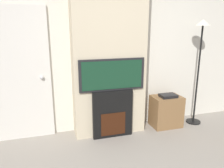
# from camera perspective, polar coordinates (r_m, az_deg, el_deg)

# --- Properties ---
(wall_back) EXTENTS (6.00, 0.06, 2.70)m
(wall_back) POSITION_cam_1_polar(r_m,az_deg,el_deg) (3.64, -1.75, 8.83)
(wall_back) COLOR silver
(wall_back) RESTS_ON ground_plane
(chimney_breast) EXTENTS (1.15, 0.35, 2.70)m
(chimney_breast) POSITION_cam_1_polar(r_m,az_deg,el_deg) (3.44, -0.85, 8.50)
(chimney_breast) COLOR beige
(chimney_breast) RESTS_ON ground_plane
(fireplace) EXTENTS (0.64, 0.15, 0.77)m
(fireplace) POSITION_cam_1_polar(r_m,az_deg,el_deg) (3.51, 0.01, -7.70)
(fireplace) COLOR black
(fireplace) RESTS_ON ground_plane
(television) EXTENTS (1.02, 0.07, 0.49)m
(television) POSITION_cam_1_polar(r_m,az_deg,el_deg) (3.32, 0.02, 2.45)
(television) COLOR black
(television) RESTS_ON fireplace
(floor_lamp) EXTENTS (0.26, 0.26, 1.84)m
(floor_lamp) POSITION_cam_1_polar(r_m,az_deg,el_deg) (4.07, 22.11, 8.49)
(floor_lamp) COLOR black
(floor_lamp) RESTS_ON ground_plane
(media_stand) EXTENTS (0.51, 0.37, 0.60)m
(media_stand) POSITION_cam_1_polar(r_m,az_deg,el_deg) (4.01, 13.95, -6.81)
(media_stand) COLOR brown
(media_stand) RESTS_ON ground_plane
(entry_door) EXTENTS (0.90, 0.09, 2.03)m
(entry_door) POSITION_cam_1_polar(r_m,az_deg,el_deg) (3.54, -23.00, 2.03)
(entry_door) COLOR silver
(entry_door) RESTS_ON ground_plane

